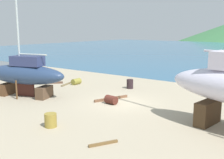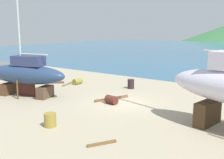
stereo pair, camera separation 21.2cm
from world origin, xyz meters
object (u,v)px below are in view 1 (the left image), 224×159
(barrel_rust_mid, at_px, (51,120))
(barrel_by_slipway, at_px, (111,100))
(barrel_rust_far, at_px, (130,84))
(sailboat_mid_port, at_px, (25,74))
(barrel_tipped_center, at_px, (76,81))

(barrel_rust_mid, height_order, barrel_by_slipway, barrel_rust_mid)
(barrel_rust_far, bearing_deg, sailboat_mid_port, -124.90)
(barrel_rust_mid, distance_m, barrel_tipped_center, 11.53)
(barrel_by_slipway, height_order, barrel_rust_far, barrel_rust_far)
(sailboat_mid_port, height_order, barrel_rust_far, sailboat_mid_port)
(sailboat_mid_port, distance_m, barrel_by_slipway, 7.30)
(sailboat_mid_port, xyz_separation_m, barrel_by_slipway, (6.78, 2.24, -1.49))
(barrel_by_slipway, xyz_separation_m, barrel_tipped_center, (-6.81, 3.55, -0.02))
(barrel_by_slipway, relative_size, barrel_rust_far, 1.02)
(barrel_tipped_center, bearing_deg, barrel_rust_mid, -53.14)
(barrel_rust_mid, xyz_separation_m, barrel_tipped_center, (-6.92, 9.23, -0.10))
(sailboat_mid_port, relative_size, barrel_rust_mid, 15.53)
(barrel_rust_mid, relative_size, barrel_rust_far, 0.91)
(sailboat_mid_port, bearing_deg, barrel_rust_mid, 136.84)
(barrel_by_slipway, distance_m, barrel_rust_far, 5.35)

